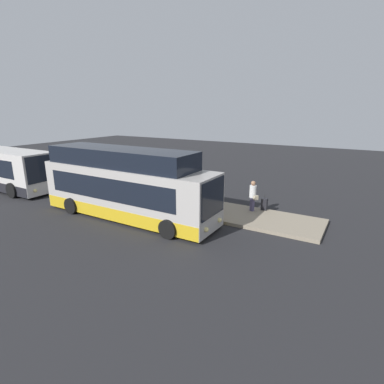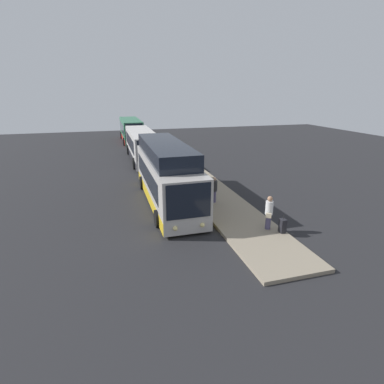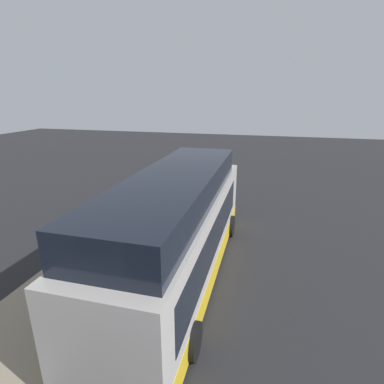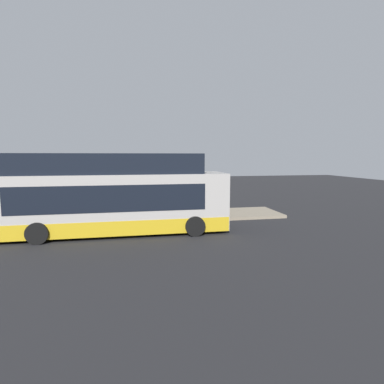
{
  "view_description": "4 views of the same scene",
  "coord_description": "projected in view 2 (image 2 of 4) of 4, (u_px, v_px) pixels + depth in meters",
  "views": [
    {
      "loc": [
        11.36,
        -12.22,
        6.03
      ],
      "look_at": [
        3.82,
        0.51,
        1.9
      ],
      "focal_mm": 28.0,
      "sensor_mm": 36.0,
      "label": 1
    },
    {
      "loc": [
        18.51,
        -3.69,
        7.08
      ],
      "look_at": [
        3.82,
        0.51,
        1.9
      ],
      "focal_mm": 28.0,
      "sensor_mm": 36.0,
      "label": 2
    },
    {
      "loc": [
        -9.04,
        -2.83,
        6.25
      ],
      "look_at": [
        3.82,
        0.51,
        1.9
      ],
      "focal_mm": 28.0,
      "sensor_mm": 36.0,
      "label": 3
    },
    {
      "loc": [
        0.78,
        -15.06,
        3.79
      ],
      "look_at": [
        3.82,
        0.51,
        1.9
      ],
      "focal_mm": 28.0,
      "sensor_mm": 36.0,
      "label": 4
    }
  ],
  "objects": [
    {
      "name": "ground",
      "position": [
        169.0,
        202.0,
        20.09
      ],
      "size": [
        80.0,
        80.0,
        0.0
      ],
      "primitive_type": "plane",
      "color": "#232326"
    },
    {
      "name": "bus_lead",
      "position": [
        167.0,
        176.0,
        19.65
      ],
      "size": [
        10.91,
        2.87,
        3.93
      ],
      "color": "#B2ADA8",
      "rests_on": "ground"
    },
    {
      "name": "platform",
      "position": [
        214.0,
        196.0,
        20.9
      ],
      "size": [
        20.0,
        3.23,
        0.18
      ],
      "color": "gray",
      "rests_on": "ground"
    },
    {
      "name": "passenger_boarding",
      "position": [
        269.0,
        212.0,
        15.44
      ],
      "size": [
        0.66,
        0.58,
        1.81
      ],
      "rotation": [
        0.0,
        0.0,
        -2.12
      ],
      "color": "#4C476B",
      "rests_on": "platform"
    },
    {
      "name": "bus_second",
      "position": [
        142.0,
        146.0,
        31.92
      ],
      "size": [
        11.39,
        2.77,
        3.06
      ],
      "color": "silver",
      "rests_on": "ground"
    },
    {
      "name": "bus_third",
      "position": [
        131.0,
        130.0,
        43.79
      ],
      "size": [
        10.29,
        2.85,
        3.16
      ],
      "color": "#2D704C",
      "rests_on": "ground"
    },
    {
      "name": "sign_post",
      "position": [
        199.0,
        175.0,
        20.45
      ],
      "size": [
        0.1,
        0.68,
        2.27
      ],
      "color": "#4C4C51",
      "rests_on": "platform"
    },
    {
      "name": "trash_bin",
      "position": [
        205.0,
        186.0,
        21.85
      ],
      "size": [
        0.44,
        0.44,
        0.65
      ],
      "color": "#3F3F44",
      "rests_on": "platform"
    },
    {
      "name": "suitcase",
      "position": [
        283.0,
        226.0,
        15.26
      ],
      "size": [
        0.34,
        0.28,
        0.96
      ],
      "color": "black",
      "rests_on": "platform"
    },
    {
      "name": "passenger_waiting",
      "position": [
        214.0,
        189.0,
        19.27
      ],
      "size": [
        0.67,
        0.54,
        1.7
      ],
      "rotation": [
        0.0,
        0.0,
        1.23
      ],
      "color": "#4C476B",
      "rests_on": "platform"
    }
  ]
}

